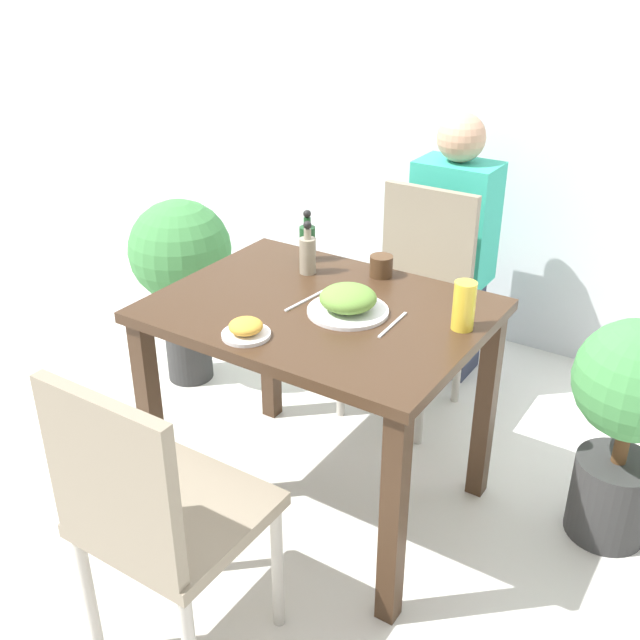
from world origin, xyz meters
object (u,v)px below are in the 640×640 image
Objects in this scene: juice_glass at (464,306)px; person_figure at (452,250)px; food_plate at (348,301)px; chair_far at (413,290)px; side_plate at (246,329)px; drink_cup at (381,266)px; potted_plant_right at (629,413)px; sauce_bottle at (308,253)px; condiment_bottle at (307,241)px; potted_plant_left at (181,263)px; chair_near at (154,511)px.

juice_glass is 0.13× the size of person_figure.
food_plate is at bearing -164.35° from juice_glass.
side_plate is at bearing -92.14° from chair_far.
drink_cup is at bearing -79.86° from chair_far.
sauce_bottle is at bearing -170.63° from potted_plant_right.
condiment_bottle is (-0.34, 0.29, 0.03)m from food_plate.
condiment_bottle is at bearing -6.89° from potted_plant_left.
sauce_bottle is at bearing -105.15° from chair_far.
chair_far is (-0.05, 1.53, 0.00)m from chair_near.
chair_near reaches higher than potted_plant_right.
chair_far is 0.80m from food_plate.
condiment_bottle is 0.76m from potted_plant_left.
person_figure is (0.05, 1.38, -0.20)m from side_plate.
chair_far is at bearing 158.46° from potted_plant_right.
condiment_bottle is (-0.21, -0.45, 0.31)m from chair_far.
person_figure reaches higher than chair_far.
sauce_bottle reaches higher than chair_near.
condiment_bottle is at bearing 106.73° from side_plate.
person_figure is at bearing 88.06° from side_plate.
juice_glass is (0.39, -0.21, 0.04)m from drink_cup.
sauce_bottle is at bearing 145.27° from food_plate.
chair_far is at bearing 64.74° from condiment_bottle.
sauce_bottle is 0.11m from condiment_bottle.
sauce_bottle is (-0.61, 0.10, -0.00)m from juice_glass.
condiment_bottle is (-0.17, 0.58, 0.05)m from side_plate.
condiment_bottle is (-0.29, -0.02, 0.04)m from drink_cup.
drink_cup is at bearing 151.55° from juice_glass.
potted_plant_right is (0.93, -0.37, -0.05)m from chair_far.
food_plate is at bearing -80.38° from drink_cup.
chair_near is 4.89× the size of sauce_bottle.
person_figure reaches higher than potted_plant_right.
drink_cup and potted_plant_left have the same top height.
potted_plant_right is 1.17m from person_figure.
chair_near is 1.52m from potted_plant_left.
food_plate is at bearing -83.64° from person_figure.
potted_plant_right is at bearing 30.62° from juice_glass.
side_plate is 0.76× the size of sauce_bottle.
person_figure is (0.01, 0.35, 0.06)m from chair_far.
drink_cup is 0.44m from juice_glass.
chair_far is 3.64× the size of food_plate.
drink_cup is at bearing -175.65° from potted_plant_right.
potted_plant_left is (-0.99, 0.07, -0.24)m from drink_cup.
sauce_bottle is (-0.11, 0.48, 0.05)m from side_plate.
condiment_bottle is at bearing 164.16° from juice_glass.
potted_plant_right is (1.08, 0.18, -0.36)m from sauce_bottle.
chair_near is 6.17× the size of juice_glass.
person_figure is at bearing 114.80° from juice_glass.
drink_cup is 0.07× the size of person_figure.
potted_plant_left is (-1.05, 0.37, -0.24)m from food_plate.
chair_near is 1.00× the size of chair_far.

